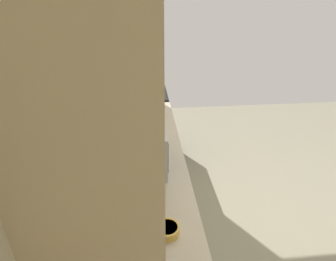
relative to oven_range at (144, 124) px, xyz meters
The scene contains 8 objects.
ground_plane 2.01m from the oven_range, 143.99° to the right, with size 6.32×6.32×0.00m, color gray.
wall_back 1.85m from the oven_range, 167.18° to the left, with size 4.07×0.12×2.70m, color beige.
counter_run 1.93m from the oven_range, behind, with size 3.24×0.62×0.89m.
upper_cabinets 2.36m from the oven_range, behind, with size 1.85×0.34×0.63m.
oven_range is the anchor object (origin of this frame).
microwave 1.66m from the oven_range, behind, with size 0.48×0.35×0.33m.
bowl 2.26m from the oven_range, behind, with size 0.13×0.13×0.05m.
kettle 0.87m from the oven_range, behind, with size 0.15×0.11×0.17m.
Camera 1 is at (-1.72, 1.15, 2.09)m, focal length 29.95 mm.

